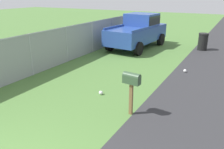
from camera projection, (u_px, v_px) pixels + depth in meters
name	position (u px, v px, depth m)	size (l,w,h in m)	color
mailbox	(132.00, 81.00, 6.43)	(0.26, 0.52, 1.27)	brown
pickup_truck	(138.00, 30.00, 14.55)	(5.00, 2.54, 2.09)	#284793
trash_bin	(203.00, 42.00, 14.03)	(0.58, 0.58, 1.03)	black
fence_section	(67.00, 43.00, 11.53)	(13.97, 0.07, 1.77)	#9EA3A8
litter_bag_near_hydrant	(101.00, 93.00, 8.01)	(0.14, 0.14, 0.14)	silver
litter_bag_midfield_a	(185.00, 71.00, 10.24)	(0.14, 0.14, 0.14)	silver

